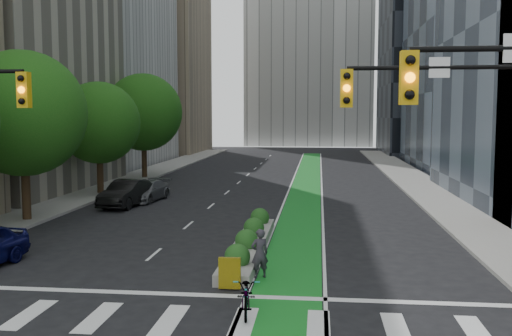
% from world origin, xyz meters
% --- Properties ---
extents(ground, '(160.00, 160.00, 0.00)m').
position_xyz_m(ground, '(0.00, 0.00, 0.00)').
color(ground, black).
rests_on(ground, ground).
extents(sidewalk_left, '(3.60, 90.00, 0.15)m').
position_xyz_m(sidewalk_left, '(-11.80, 25.00, 0.07)').
color(sidewalk_left, gray).
rests_on(sidewalk_left, ground).
extents(sidewalk_right, '(3.60, 90.00, 0.15)m').
position_xyz_m(sidewalk_right, '(11.80, 25.00, 0.07)').
color(sidewalk_right, gray).
rests_on(sidewalk_right, ground).
extents(bike_lane_paint, '(2.20, 70.00, 0.01)m').
position_xyz_m(bike_lane_paint, '(3.00, 30.00, 0.01)').
color(bike_lane_paint, '#167D24').
rests_on(bike_lane_paint, ground).
extents(building_tan_far, '(14.00, 16.00, 26.00)m').
position_xyz_m(building_tan_far, '(-20.00, 66.00, 13.00)').
color(building_tan_far, tan).
rests_on(building_tan_far, ground).
extents(building_dark_end, '(14.00, 18.00, 28.00)m').
position_xyz_m(building_dark_end, '(20.00, 68.00, 14.00)').
color(building_dark_end, black).
rests_on(building_dark_end, ground).
extents(tree_mid, '(6.40, 6.40, 8.78)m').
position_xyz_m(tree_mid, '(-11.00, 12.00, 5.57)').
color(tree_mid, black).
rests_on(tree_mid, ground).
extents(tree_midfar, '(5.60, 5.60, 7.76)m').
position_xyz_m(tree_midfar, '(-11.00, 22.00, 4.95)').
color(tree_midfar, black).
rests_on(tree_midfar, ground).
extents(tree_far, '(6.60, 6.60, 9.00)m').
position_xyz_m(tree_far, '(-11.00, 32.00, 5.69)').
color(tree_far, black).
rests_on(tree_far, ground).
extents(signal_right, '(5.82, 0.51, 7.20)m').
position_xyz_m(signal_right, '(8.67, 0.47, 4.80)').
color(signal_right, black).
rests_on(signal_right, ground).
extents(median_planter, '(1.20, 10.26, 1.10)m').
position_xyz_m(median_planter, '(1.20, 7.04, 0.37)').
color(median_planter, gray).
rests_on(median_planter, ground).
extents(bicycle, '(0.95, 2.14, 1.09)m').
position_xyz_m(bicycle, '(2.00, -0.22, 0.54)').
color(bicycle, gray).
rests_on(bicycle, ground).
extents(cyclist, '(0.73, 0.63, 1.69)m').
position_xyz_m(cyclist, '(2.00, 3.26, 0.84)').
color(cyclist, '#322F38').
rests_on(cyclist, ground).
extents(parked_car_left_mid, '(2.22, 4.96, 1.58)m').
position_xyz_m(parked_car_left_mid, '(-7.55, 17.42, 0.79)').
color(parked_car_left_mid, black).
rests_on(parked_car_left_mid, ground).
extents(parked_car_left_far, '(2.37, 4.67, 1.30)m').
position_xyz_m(parked_car_left_far, '(-7.00, 19.64, 0.65)').
color(parked_car_left_far, '#56575B').
rests_on(parked_car_left_far, ground).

